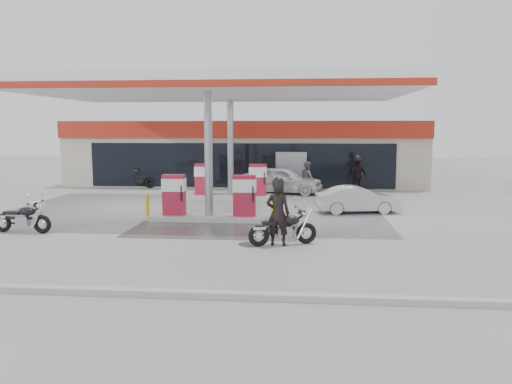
% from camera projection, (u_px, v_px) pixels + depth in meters
% --- Properties ---
extents(ground, '(90.00, 90.00, 0.00)m').
position_uv_depth(ground, '(199.00, 230.00, 17.69)').
color(ground, gray).
rests_on(ground, ground).
extents(wet_patch, '(6.00, 3.00, 0.00)m').
position_uv_depth(wet_patch, '(213.00, 230.00, 17.65)').
color(wet_patch, '#4C4C4F').
rests_on(wet_patch, ground).
extents(drain_cover, '(0.70, 0.70, 0.01)m').
position_uv_depth(drain_cover, '(249.00, 244.00, 15.54)').
color(drain_cover, '#38383A').
rests_on(drain_cover, ground).
extents(kerb, '(28.00, 0.25, 0.15)m').
position_uv_depth(kerb, '(133.00, 292.00, 10.77)').
color(kerb, gray).
rests_on(kerb, ground).
extents(store_building, '(22.00, 8.22, 4.00)m').
position_uv_depth(store_building, '(247.00, 152.00, 33.17)').
color(store_building, beige).
rests_on(store_building, ground).
extents(canopy, '(16.00, 10.02, 5.51)m').
position_uv_depth(canopy, '(220.00, 90.00, 21.95)').
color(canopy, silver).
rests_on(canopy, ground).
extents(pump_island_near, '(5.14, 1.30, 1.78)m').
position_uv_depth(pump_island_near, '(209.00, 202.00, 19.58)').
color(pump_island_near, '#9E9E99').
rests_on(pump_island_near, ground).
extents(pump_island_far, '(5.14, 1.30, 1.78)m').
position_uv_depth(pump_island_far, '(231.00, 185.00, 25.50)').
color(pump_island_far, '#9E9E99').
rests_on(pump_island_far, ground).
extents(main_motorcycle, '(2.13, 1.01, 1.13)m').
position_uv_depth(main_motorcycle, '(284.00, 229.00, 15.40)').
color(main_motorcycle, black).
rests_on(main_motorcycle, ground).
extents(biker_main, '(0.77, 0.54, 1.99)m').
position_uv_depth(biker_main, '(278.00, 214.00, 15.28)').
color(biker_main, black).
rests_on(biker_main, ground).
extents(parked_motorcycle, '(2.15, 0.82, 1.10)m').
position_uv_depth(parked_motorcycle, '(23.00, 219.00, 17.18)').
color(parked_motorcycle, black).
rests_on(parked_motorcycle, ground).
extents(sedan_white, '(4.62, 2.53, 1.49)m').
position_uv_depth(sedan_white, '(283.00, 180.00, 27.44)').
color(sedan_white, silver).
rests_on(sedan_white, ground).
extents(attendant, '(0.89, 1.03, 1.82)m').
position_uv_depth(attendant, '(308.00, 178.00, 26.80)').
color(attendant, '#515155').
rests_on(attendant, ground).
extents(hatchback_silver, '(3.62, 1.80, 1.14)m').
position_uv_depth(hatchback_silver, '(358.00, 199.00, 21.23)').
color(hatchback_silver, '#A8ABB0').
rests_on(hatchback_silver, ground).
extents(parked_car_left, '(4.48, 2.71, 1.22)m').
position_uv_depth(parked_car_left, '(170.00, 177.00, 30.80)').
color(parked_car_left, black).
rests_on(parked_car_left, ground).
extents(biker_walking, '(1.25, 1.01, 2.00)m').
position_uv_depth(biker_walking, '(357.00, 176.00, 27.04)').
color(biker_walking, black).
rests_on(biker_walking, ground).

